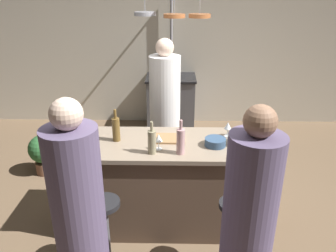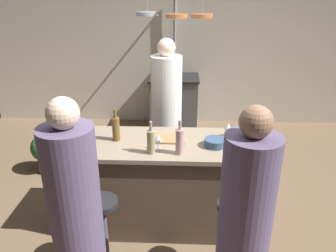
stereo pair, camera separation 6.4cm
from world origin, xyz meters
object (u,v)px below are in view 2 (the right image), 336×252
(wine_bottle_dark, at_px, (251,127))
(mixing_bowl_blue, at_px, (215,143))
(bar_stool_right, at_px, (231,235))
(wine_glass_near_right_guest, at_px, (228,127))
(wine_bottle_amber, at_px, (116,128))
(mixing_bowl_ceramic, at_px, (237,140))
(wine_bottle_rose, at_px, (180,141))
(guest_left, at_px, (77,222))
(cutting_board, at_px, (167,138))
(pepper_mill, at_px, (251,131))
(wine_glass_by_chef, at_px, (82,135))
(wine_bottle_white, at_px, (151,141))
(guest_right, at_px, (244,232))
(chef, at_px, (166,116))
(stove_range, at_px, (174,103))
(wine_glass_near_left_guest, at_px, (158,138))
(potted_plant, at_px, (46,151))
(bar_stool_left, at_px, (104,231))

(wine_bottle_dark, height_order, mixing_bowl_blue, wine_bottle_dark)
(bar_stool_right, height_order, wine_glass_near_right_guest, wine_glass_near_right_guest)
(wine_bottle_amber, relative_size, mixing_bowl_ceramic, 1.69)
(bar_stool_right, relative_size, wine_bottle_amber, 2.21)
(wine_bottle_rose, height_order, mixing_bowl_ceramic, wine_bottle_rose)
(guest_left, bearing_deg, cutting_board, 61.56)
(cutting_board, bearing_deg, pepper_mill, -1.15)
(wine_glass_by_chef, bearing_deg, pepper_mill, 5.45)
(wine_glass_by_chef, height_order, wine_glass_near_right_guest, same)
(wine_bottle_white, bearing_deg, guest_left, -119.87)
(mixing_bowl_ceramic, bearing_deg, guest_right, -95.35)
(guest_left, bearing_deg, guest_right, -1.99)
(wine_glass_near_right_guest, height_order, mixing_bowl_ceramic, wine_glass_near_right_guest)
(cutting_board, bearing_deg, wine_bottle_white, -114.36)
(bar_stool_right, bearing_deg, mixing_bowl_ceramic, 81.02)
(chef, bearing_deg, guest_right, -73.02)
(chef, relative_size, wine_bottle_dark, 5.68)
(mixing_bowl_ceramic, bearing_deg, pepper_mill, 26.69)
(wine_bottle_amber, height_order, mixing_bowl_blue, wine_bottle_amber)
(stove_range, distance_m, bar_stool_right, 3.12)
(wine_bottle_dark, height_order, mixing_bowl_ceramic, wine_bottle_dark)
(wine_bottle_dark, xyz_separation_m, mixing_bowl_ceramic, (-0.15, -0.15, -0.08))
(wine_glass_near_left_guest, bearing_deg, potted_plant, 144.73)
(bar_stool_right, distance_m, pepper_mill, 0.95)
(pepper_mill, height_order, mixing_bowl_blue, pepper_mill)
(wine_glass_near_left_guest, relative_size, mixing_bowl_ceramic, 0.80)
(wine_bottle_rose, height_order, mixing_bowl_blue, wine_bottle_rose)
(guest_left, xyz_separation_m, wine_bottle_amber, (0.09, 1.01, 0.25))
(wine_bottle_amber, xyz_separation_m, wine_bottle_dark, (1.26, 0.10, -0.00))
(pepper_mill, bearing_deg, stove_range, 107.71)
(guest_left, xyz_separation_m, bar_stool_right, (1.11, 0.36, -0.39))
(wine_bottle_rose, distance_m, wine_glass_near_left_guest, 0.21)
(stove_range, relative_size, wine_bottle_dark, 2.95)
(wine_bottle_white, bearing_deg, wine_bottle_amber, 144.64)
(potted_plant, distance_m, cutting_board, 1.92)
(stove_range, bearing_deg, wine_glass_near_left_guest, -91.68)
(wine_glass_near_right_guest, distance_m, wine_glass_near_left_guest, 0.71)
(guest_left, relative_size, pepper_mill, 7.85)
(bar_stool_left, height_order, pepper_mill, pepper_mill)
(stove_range, relative_size, guest_left, 0.54)
(guest_right, height_order, wine_glass_near_left_guest, guest_right)
(guest_left, distance_m, wine_bottle_rose, 1.05)
(pepper_mill, bearing_deg, guest_left, -142.37)
(chef, relative_size, cutting_board, 5.35)
(guest_right, height_order, wine_bottle_rose, guest_right)
(wine_bottle_amber, bearing_deg, bar_stool_right, -32.44)
(chef, distance_m, wine_glass_by_chef, 1.27)
(guest_right, bearing_deg, bar_stool_left, 158.96)
(pepper_mill, distance_m, mixing_bowl_blue, 0.36)
(wine_bottle_rose, xyz_separation_m, mixing_bowl_ceramic, (0.52, 0.20, -0.08))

